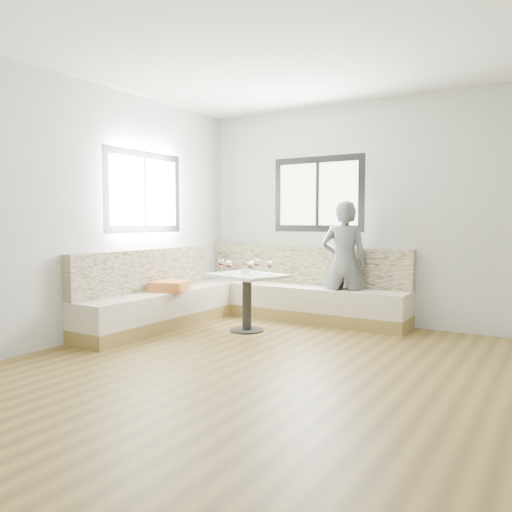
{
  "coord_description": "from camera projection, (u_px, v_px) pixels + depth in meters",
  "views": [
    {
      "loc": [
        1.92,
        -3.59,
        1.3
      ],
      "look_at": [
        -1.18,
        1.38,
        0.88
      ],
      "focal_mm": 35.0,
      "sensor_mm": 36.0,
      "label": 1
    }
  ],
  "objects": [
    {
      "name": "room",
      "position": [
        285.0,
        207.0,
        4.16
      ],
      "size": [
        5.01,
        5.01,
        2.81
      ],
      "color": "brown",
      "rests_on": "ground"
    },
    {
      "name": "wine_glass_b",
      "position": [
        229.0,
        264.0,
        5.73
      ],
      "size": [
        0.08,
        0.08,
        0.18
      ],
      "color": "white",
      "rests_on": "table"
    },
    {
      "name": "table",
      "position": [
        247.0,
        288.0,
        5.85
      ],
      "size": [
        0.96,
        0.83,
        0.68
      ],
      "rotation": [
        0.0,
        0.0,
        -0.26
      ],
      "color": "black",
      "rests_on": "ground"
    },
    {
      "name": "wine_glass_d",
      "position": [
        257.0,
        263.0,
        5.9
      ],
      "size": [
        0.08,
        0.08,
        0.18
      ],
      "color": "white",
      "rests_on": "table"
    },
    {
      "name": "wine_glass_a",
      "position": [
        221.0,
        263.0,
        5.96
      ],
      "size": [
        0.08,
        0.08,
        0.18
      ],
      "color": "white",
      "rests_on": "table"
    },
    {
      "name": "wine_glass_c",
      "position": [
        251.0,
        265.0,
        5.63
      ],
      "size": [
        0.08,
        0.08,
        0.18
      ],
      "color": "white",
      "rests_on": "table"
    },
    {
      "name": "wine_glass_e",
      "position": [
        269.0,
        265.0,
        5.68
      ],
      "size": [
        0.08,
        0.08,
        0.18
      ],
      "color": "white",
      "rests_on": "table"
    },
    {
      "name": "olive_ramekin",
      "position": [
        245.0,
        272.0,
        5.88
      ],
      "size": [
        0.11,
        0.11,
        0.04
      ],
      "color": "white",
      "rests_on": "table"
    },
    {
      "name": "banquette",
      "position": [
        239.0,
        297.0,
        6.34
      ],
      "size": [
        2.9,
        2.8,
        0.95
      ],
      "color": "olive",
      "rests_on": "ground"
    },
    {
      "name": "person",
      "position": [
        344.0,
        263.0,
        6.15
      ],
      "size": [
        0.64,
        0.5,
        1.55
      ],
      "primitive_type": "imported",
      "rotation": [
        0.0,
        0.0,
        3.4
      ],
      "color": "#575A5E",
      "rests_on": "ground"
    }
  ]
}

